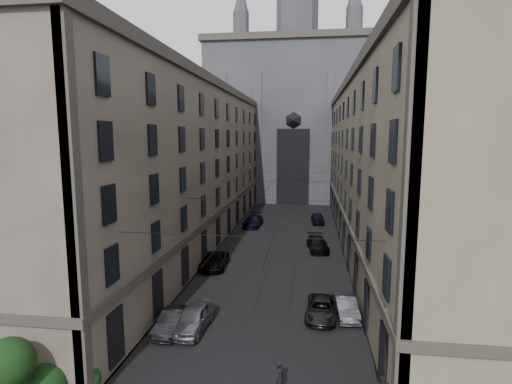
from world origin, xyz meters
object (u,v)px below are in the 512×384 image
at_px(car_left_midnear, 172,321).
at_px(car_left_far, 253,221).
at_px(gothic_tower, 296,111).
at_px(car_right_far, 318,218).
at_px(car_left_midfar, 214,261).
at_px(car_right_near, 346,307).
at_px(car_left_near, 194,318).
at_px(car_right_midnear, 322,309).
at_px(car_right_midfar, 318,244).
at_px(pedestrian, 280,379).

xyz_separation_m(car_left_midnear, car_left_far, (0.86, 31.05, 0.11)).
relative_size(gothic_tower, car_right_far, 13.37).
relative_size(car_left_midnear, car_left_midfar, 0.81).
height_order(car_left_midfar, car_left_far, car_left_far).
bearing_deg(car_right_near, car_left_midnear, -166.59).
bearing_deg(car_left_midnear, car_right_far, 75.82).
distance_m(car_left_near, car_right_midnear, 8.89).
bearing_deg(car_left_near, car_right_midfar, 70.64).
bearing_deg(pedestrian, car_right_midnear, -24.84).
bearing_deg(car_right_midnear, car_left_midfar, 140.67).
relative_size(car_left_midnear, car_right_midnear, 0.89).
distance_m(gothic_tower, car_left_midnear, 63.82).
xyz_separation_m(gothic_tower, car_right_midnear, (4.20, -57.88, -17.16)).
xyz_separation_m(car_left_far, car_right_far, (9.08, 3.22, -0.05)).
distance_m(car_left_midnear, pedestrian, 9.43).
bearing_deg(pedestrian, car_right_near, -33.56).
distance_m(car_right_midnear, car_right_midfar, 16.90).
distance_m(car_left_midnear, car_right_midnear, 10.27).
bearing_deg(car_left_midnear, car_right_near, 20.30).
distance_m(car_left_midfar, car_right_midnear, 13.78).
xyz_separation_m(car_left_midnear, car_left_midfar, (-0.32, 12.80, 0.03)).
bearing_deg(car_right_midnear, pedestrian, -99.79).
relative_size(car_right_midfar, pedestrian, 2.61).
distance_m(gothic_tower, car_right_near, 60.24).
bearing_deg(gothic_tower, car_left_near, -93.95).
distance_m(car_left_midnear, car_left_far, 31.06).
xyz_separation_m(car_left_near, pedestrian, (6.17, -6.17, 0.17)).
xyz_separation_m(car_left_near, car_right_midnear, (8.40, 2.90, -0.17)).
relative_size(car_right_midnear, pedestrian, 2.35).
bearing_deg(car_left_midnear, car_left_far, 90.41).
xyz_separation_m(car_left_near, car_left_far, (-0.45, 30.60, -0.02)).
bearing_deg(car_left_midfar, pedestrian, -70.24).
bearing_deg(car_right_far, car_left_near, -108.61).
bearing_deg(car_right_midfar, gothic_tower, 88.55).
bearing_deg(car_left_midnear, car_right_midfar, 66.38).
bearing_deg(car_left_near, car_left_midnear, -157.61).
relative_size(car_left_far, car_right_midfar, 1.06).
xyz_separation_m(gothic_tower, car_left_near, (-4.20, -60.78, -16.99)).
xyz_separation_m(car_left_near, car_right_near, (10.11, 3.33, -0.13)).
relative_size(gothic_tower, car_left_near, 12.25).
height_order(car_right_far, pedestrian, pedestrian).
bearing_deg(car_left_midnear, car_left_midfar, 93.41).
height_order(car_left_near, car_right_near, car_left_near).
height_order(gothic_tower, car_left_far, gothic_tower).
distance_m(car_right_midnear, car_right_far, 30.92).
bearing_deg(car_left_midfar, car_right_near, -40.62).
xyz_separation_m(gothic_tower, car_right_near, (5.91, -57.45, -17.12)).
bearing_deg(car_left_midnear, car_left_near, 20.76).
xyz_separation_m(gothic_tower, car_left_midfar, (-5.83, -48.43, -17.10)).
bearing_deg(car_right_far, car_right_midnear, -94.72).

